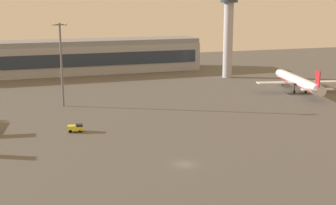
{
  "coord_description": "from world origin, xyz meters",
  "views": [
    {
      "loc": [
        -34.7,
        -88.88,
        34.97
      ],
      "look_at": [
        11.36,
        43.64,
        4.0
      ],
      "focal_mm": 48.97,
      "sensor_mm": 36.0,
      "label": 1
    }
  ],
  "objects_px": {
    "control_tower": "(228,25)",
    "apron_light_central": "(61,60)",
    "airplane_near_gate": "(299,82)",
    "maintenance_van": "(76,128)"
  },
  "relations": [
    {
      "from": "control_tower",
      "to": "apron_light_central",
      "type": "distance_m",
      "value": 88.77
    },
    {
      "from": "control_tower",
      "to": "apron_light_central",
      "type": "height_order",
      "value": "control_tower"
    },
    {
      "from": "maintenance_van",
      "to": "apron_light_central",
      "type": "xyz_separation_m",
      "value": [
        0.52,
        33.44,
        14.77
      ]
    },
    {
      "from": "control_tower",
      "to": "airplane_near_gate",
      "type": "xyz_separation_m",
      "value": [
        10.2,
        -42.11,
        -20.42
      ]
    },
    {
      "from": "airplane_near_gate",
      "to": "apron_light_central",
      "type": "relative_size",
      "value": 1.52
    },
    {
      "from": "airplane_near_gate",
      "to": "apron_light_central",
      "type": "xyz_separation_m",
      "value": [
        -90.49,
        5.25,
        11.76
      ]
    },
    {
      "from": "maintenance_van",
      "to": "apron_light_central",
      "type": "relative_size",
      "value": 0.16
    },
    {
      "from": "maintenance_van",
      "to": "apron_light_central",
      "type": "height_order",
      "value": "apron_light_central"
    },
    {
      "from": "maintenance_van",
      "to": "apron_light_central",
      "type": "bearing_deg",
      "value": -173.17
    },
    {
      "from": "airplane_near_gate",
      "to": "control_tower",
      "type": "bearing_deg",
      "value": 116.99
    }
  ]
}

